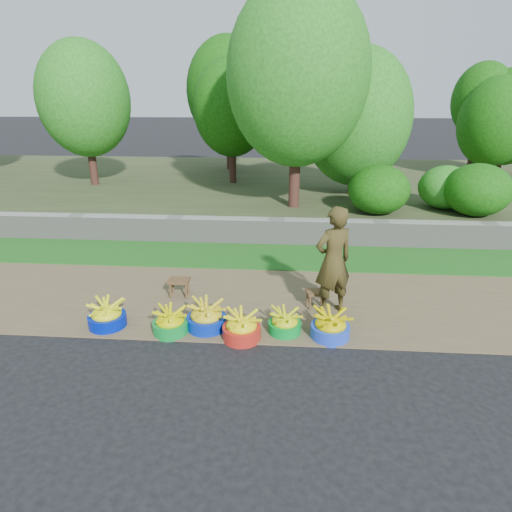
# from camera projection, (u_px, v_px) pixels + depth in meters

# --- Properties ---
(ground_plane) EXTENTS (120.00, 120.00, 0.00)m
(ground_plane) POSITION_uv_depth(u_px,v_px,m) (266.00, 345.00, 5.56)
(ground_plane) COLOR black
(ground_plane) RESTS_ON ground
(dirt_shoulder) EXTENTS (80.00, 2.50, 0.02)m
(dirt_shoulder) POSITION_uv_depth(u_px,v_px,m) (271.00, 301.00, 6.73)
(dirt_shoulder) COLOR brown
(dirt_shoulder) RESTS_ON ground
(grass_verge) EXTENTS (80.00, 1.50, 0.04)m
(grass_verge) POSITION_uv_depth(u_px,v_px,m) (275.00, 256.00, 8.59)
(grass_verge) COLOR #1D5E19
(grass_verge) RESTS_ON ground
(retaining_wall) EXTENTS (80.00, 0.35, 0.55)m
(retaining_wall) POSITION_uv_depth(u_px,v_px,m) (276.00, 231.00, 9.29)
(retaining_wall) COLOR gray
(retaining_wall) RESTS_ON ground
(earth_bank) EXTENTS (80.00, 10.00, 0.50)m
(earth_bank) POSITION_uv_depth(u_px,v_px,m) (281.00, 187.00, 13.87)
(earth_bank) COLOR #384324
(earth_bank) RESTS_ON ground
(vegetation) EXTENTS (32.32, 8.67, 4.95)m
(vegetation) POSITION_uv_depth(u_px,v_px,m) (109.00, 104.00, 12.14)
(vegetation) COLOR #381E18
(vegetation) RESTS_ON earth_bank
(basin_a) EXTENTS (0.52, 0.52, 0.39)m
(basin_a) POSITION_uv_depth(u_px,v_px,m) (107.00, 316.00, 5.95)
(basin_a) COLOR #0016A4
(basin_a) RESTS_ON ground
(basin_b) EXTENTS (0.48, 0.48, 0.36)m
(basin_b) POSITION_uv_depth(u_px,v_px,m) (170.00, 322.00, 5.80)
(basin_b) COLOR #09832C
(basin_b) RESTS_ON ground
(basin_c) EXTENTS (0.55, 0.55, 0.41)m
(basin_c) POSITION_uv_depth(u_px,v_px,m) (206.00, 317.00, 5.90)
(basin_c) COLOR #0623AB
(basin_c) RESTS_ON ground
(basin_d) EXTENTS (0.51, 0.51, 0.38)m
(basin_d) POSITION_uv_depth(u_px,v_px,m) (242.00, 327.00, 5.66)
(basin_d) COLOR #AC2118
(basin_d) RESTS_ON ground
(basin_e) EXTENTS (0.45, 0.45, 0.34)m
(basin_e) POSITION_uv_depth(u_px,v_px,m) (285.00, 323.00, 5.81)
(basin_e) COLOR #008C29
(basin_e) RESTS_ON ground
(basin_f) EXTENTS (0.52, 0.52, 0.39)m
(basin_f) POSITION_uv_depth(u_px,v_px,m) (330.00, 326.00, 5.68)
(basin_f) COLOR blue
(basin_f) RESTS_ON ground
(stool_left) EXTENTS (0.33, 0.26, 0.29)m
(stool_left) POSITION_uv_depth(u_px,v_px,m) (179.00, 283.00, 6.81)
(stool_left) COLOR #523920
(stool_left) RESTS_ON dirt_shoulder
(stool_right) EXTENTS (0.34, 0.29, 0.26)m
(stool_right) POSITION_uv_depth(u_px,v_px,m) (316.00, 294.00, 6.46)
(stool_right) COLOR #523920
(stool_right) RESTS_ON dirt_shoulder
(vendor_woman) EXTENTS (0.70, 0.61, 1.62)m
(vendor_woman) POSITION_uv_depth(u_px,v_px,m) (333.00, 261.00, 6.11)
(vendor_woman) COLOR black
(vendor_woman) RESTS_ON dirt_shoulder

